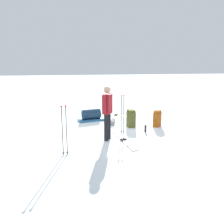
# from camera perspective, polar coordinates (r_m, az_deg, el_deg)

# --- Properties ---
(ground_plane) EXTENTS (80.00, 80.00, 0.00)m
(ground_plane) POSITION_cam_1_polar(r_m,az_deg,el_deg) (8.40, 0.00, -4.68)
(ground_plane) COLOR white
(skier_standing) EXTENTS (0.36, 0.51, 1.70)m
(skier_standing) POSITION_cam_1_polar(r_m,az_deg,el_deg) (7.27, -1.14, 0.46)
(skier_standing) COLOR black
(skier_standing) RESTS_ON ground_plane
(ski_pair_near) EXTENTS (0.38, 1.94, 0.05)m
(ski_pair_near) POSITION_cam_1_polar(r_m,az_deg,el_deg) (7.45, 2.82, -6.78)
(ski_pair_near) COLOR #25162C
(ski_pair_near) RESTS_ON ground_plane
(ski_pair_far) EXTENTS (1.50, 1.27, 0.05)m
(ski_pair_far) POSITION_cam_1_polar(r_m,az_deg,el_deg) (10.88, 0.98, -0.78)
(ski_pair_far) COLOR gold
(ski_pair_far) RESTS_ON ground_plane
(backpack_large_dark) EXTENTS (0.38, 0.38, 0.63)m
(backpack_large_dark) POSITION_cam_1_polar(r_m,az_deg,el_deg) (9.10, 10.93, -1.61)
(backpack_large_dark) COLOR #934410
(backpack_large_dark) RESTS_ON ground_plane
(backpack_bright) EXTENTS (0.29, 0.35, 0.66)m
(backpack_bright) POSITION_cam_1_polar(r_m,az_deg,el_deg) (8.90, 4.64, -1.61)
(backpack_bright) COLOR #474B1F
(backpack_bright) RESTS_ON ground_plane
(ski_poles_planted_near) EXTENTS (0.16, 0.10, 1.33)m
(ski_poles_planted_near) POSITION_cam_1_polar(r_m,az_deg,el_deg) (8.03, 2.58, -0.06)
(ski_poles_planted_near) COLOR black
(ski_poles_planted_near) RESTS_ON ground_plane
(ski_poles_planted_far) EXTENTS (0.18, 0.10, 1.33)m
(ski_poles_planted_far) POSITION_cam_1_polar(r_m,az_deg,el_deg) (6.22, -11.50, -3.83)
(ski_poles_planted_far) COLOR black
(ski_poles_planted_far) RESTS_ON ground_plane
(gear_sled) EXTENTS (1.14, 0.67, 0.49)m
(gear_sled) POSITION_cam_1_polar(r_m,az_deg,el_deg) (9.87, -5.06, -0.87)
(gear_sled) COLOR #225687
(gear_sled) RESTS_ON ground_plane
(sleeping_mat_rolled) EXTENTS (0.32, 0.58, 0.18)m
(sleeping_mat_rolled) POSITION_cam_1_polar(r_m,az_deg,el_deg) (9.35, 0.16, -2.39)
(sleeping_mat_rolled) COLOR slate
(sleeping_mat_rolled) RESTS_ON ground_plane
(thermos_bottle) EXTENTS (0.07, 0.07, 0.26)m
(thermos_bottle) POSITION_cam_1_polar(r_m,az_deg,el_deg) (8.36, 8.12, -3.96)
(thermos_bottle) COLOR black
(thermos_bottle) RESTS_ON ground_plane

